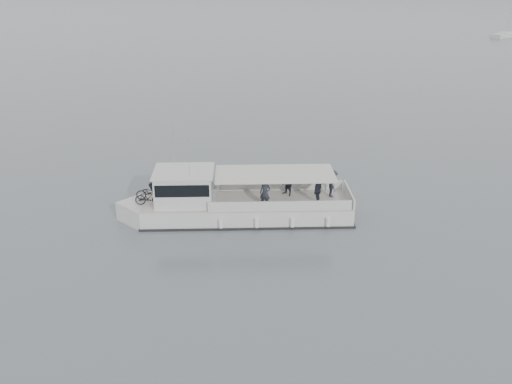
# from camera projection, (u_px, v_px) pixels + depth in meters

# --- Properties ---
(ground) EXTENTS (1400.00, 1400.00, 0.00)m
(ground) POSITION_uv_depth(u_px,v_px,m) (208.00, 201.00, 33.73)
(ground) COLOR #576166
(ground) RESTS_ON ground
(tour_boat) EXTENTS (12.91, 5.93, 5.42)m
(tour_boat) POSITION_uv_depth(u_px,v_px,m) (227.00, 203.00, 31.20)
(tour_boat) COLOR silver
(tour_boat) RESTS_ON ground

